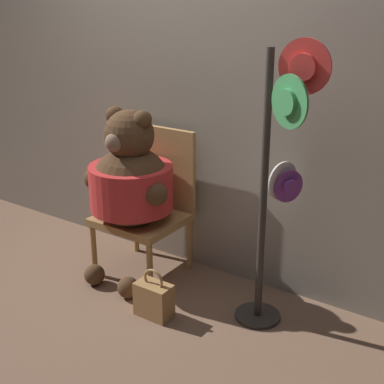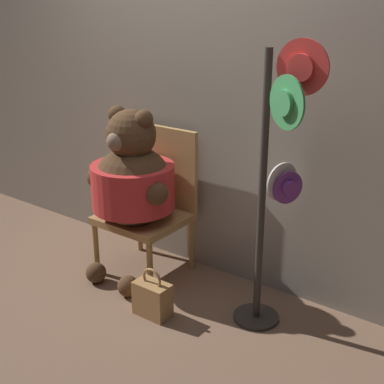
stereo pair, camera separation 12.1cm
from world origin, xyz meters
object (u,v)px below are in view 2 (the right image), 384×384
object	(u,v)px
teddy_bear	(132,181)
handbag_on_ground	(152,298)
chair	(152,199)
hat_display_rack	(277,175)

from	to	relation	value
teddy_bear	handbag_on_ground	distance (m)	0.79
chair	handbag_on_ground	size ratio (longest dim) A/B	3.15
chair	handbag_on_ground	world-z (taller)	chair
handbag_on_ground	hat_display_rack	bearing A→B (deg)	30.55
hat_display_rack	handbag_on_ground	bearing A→B (deg)	-149.45
teddy_bear	hat_display_rack	distance (m)	1.06
hat_display_rack	handbag_on_ground	distance (m)	1.09
chair	hat_display_rack	distance (m)	1.12
chair	teddy_bear	size ratio (longest dim) A/B	0.85
hat_display_rack	handbag_on_ground	size ratio (longest dim) A/B	5.21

